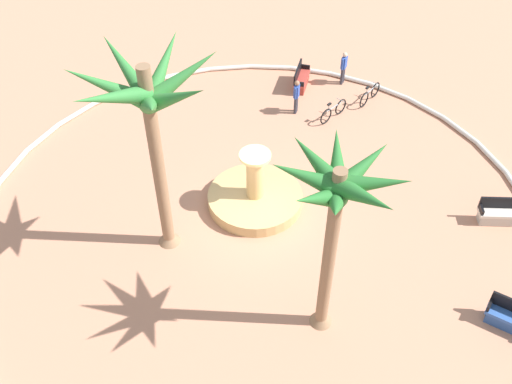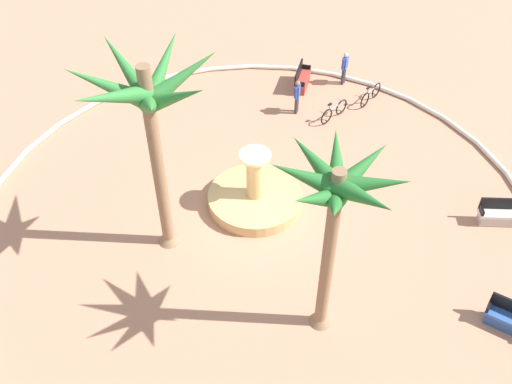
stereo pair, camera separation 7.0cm
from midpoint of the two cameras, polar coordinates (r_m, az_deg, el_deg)
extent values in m
plane|color=tan|center=(21.17, -0.06, -2.32)|extent=(80.00, 80.00, 0.00)
torus|color=silver|center=(21.10, -0.06, -2.13)|extent=(20.22, 20.22, 0.20)
cylinder|color=tan|center=(21.47, -0.18, -0.66)|extent=(3.49, 3.49, 0.45)
cylinder|color=teal|center=(21.49, -0.18, -0.73)|extent=(3.07, 3.07, 0.34)
cylinder|color=tan|center=(20.70, -0.19, 1.56)|extent=(0.63, 0.63, 1.79)
cylinder|color=#E0B370|center=(20.07, -0.19, 3.58)|extent=(1.12, 1.12, 0.12)
cylinder|color=#8E6B4C|center=(18.13, -9.69, 2.58)|extent=(0.40, 0.40, 6.99)
cone|color=#8E6B4C|center=(20.38, -8.62, -4.30)|extent=(0.77, 0.77, 0.50)
cone|color=#337F38|center=(17.18, -12.81, 11.87)|extent=(2.42, 0.73, 1.55)
cone|color=#337F38|center=(16.56, -14.54, 10.03)|extent=(1.72, 2.31, 1.63)
cone|color=#337F38|center=(15.82, -14.07, 8.94)|extent=(1.04, 2.49, 1.41)
cone|color=#337F38|center=(15.55, -10.46, 8.19)|extent=(2.38, 1.37, 1.70)
cone|color=#337F38|center=(15.81, -8.08, 9.13)|extent=(2.38, 1.36, 1.71)
cone|color=#337F38|center=(16.56, -7.34, 11.14)|extent=(1.09, 2.43, 1.64)
cone|color=#337F38|center=(17.15, -9.24, 12.00)|extent=(1.78, 2.24, 1.70)
cylinder|color=#8E6B4C|center=(15.97, 7.05, -6.26)|extent=(0.37, 0.37, 6.19)
cone|color=#8E6B4C|center=(18.22, 6.27, -12.02)|extent=(0.69, 0.69, 0.50)
cone|color=#28702D|center=(14.35, 5.74, 3.02)|extent=(1.84, 0.66, 1.05)
cone|color=#28702D|center=(13.95, 4.69, 1.54)|extent=(1.66, 1.70, 1.10)
cone|color=#28702D|center=(13.62, 5.87, -0.67)|extent=(0.77, 1.83, 1.34)
cone|color=#28702D|center=(13.51, 7.70, -1.37)|extent=(1.63, 1.66, 1.36)
cone|color=#28702D|center=(13.54, 10.48, -0.54)|extent=(1.84, 0.65, 1.02)
cone|color=#28702D|center=(13.92, 11.43, 0.85)|extent=(1.72, 1.63, 1.00)
cone|color=#28702D|center=(14.43, 10.31, 2.49)|extent=(0.66, 1.84, 1.13)
cone|color=#28702D|center=(14.57, 7.81, 3.21)|extent=(1.77, 1.55, 1.16)
cube|color=beige|center=(22.38, 22.83, -1.91)|extent=(1.37, 1.57, 0.12)
cube|color=black|center=(22.33, 22.90, -0.98)|extent=(1.04, 1.32, 0.50)
cube|color=#B6ADA0|center=(22.55, 22.65, -2.36)|extent=(1.26, 1.45, 0.39)
cube|color=black|center=(22.03, 21.11, -1.63)|extent=(0.41, 0.34, 0.24)
cube|color=#2B4E8F|center=(19.62, 23.59, -11.71)|extent=(1.53, 1.00, 0.39)
cube|color=black|center=(19.28, 21.81, -10.23)|extent=(0.25, 0.45, 0.24)
cube|color=#B73D33|center=(27.51, 4.45, 11.05)|extent=(1.42, 1.54, 0.12)
cube|color=black|center=(27.38, 4.04, 11.65)|extent=(1.10, 1.27, 0.50)
cube|color=#9C342B|center=(27.65, 4.42, 10.61)|extent=(1.30, 1.42, 0.39)
cube|color=black|center=(28.07, 4.76, 12.09)|extent=(0.39, 0.35, 0.24)
cube|color=black|center=(26.81, 4.16, 10.47)|extent=(0.39, 0.35, 0.24)
torus|color=black|center=(27.33, 11.53, 9.79)|extent=(0.26, 0.71, 0.72)
torus|color=black|center=(26.58, 10.46, 8.88)|extent=(0.26, 0.71, 0.72)
cylinder|color=#99999E|center=(26.82, 11.07, 9.75)|extent=(0.32, 0.93, 0.05)
cylinder|color=#99999E|center=(26.48, 10.73, 9.70)|extent=(0.04, 0.04, 0.30)
cube|color=black|center=(26.38, 10.78, 10.00)|extent=(0.15, 0.22, 0.06)
cylinder|color=#99999E|center=(27.10, 11.59, 10.38)|extent=(0.43, 0.15, 0.03)
torus|color=black|center=(25.97, 8.21, 8.27)|extent=(0.18, 0.72, 0.72)
torus|color=black|center=(25.31, 6.78, 7.37)|extent=(0.18, 0.72, 0.72)
cylinder|color=#99999E|center=(25.51, 7.55, 8.25)|extent=(0.21, 0.94, 0.05)
cylinder|color=#99999E|center=(25.19, 7.08, 8.21)|extent=(0.04, 0.04, 0.30)
cube|color=black|center=(25.09, 7.11, 8.53)|extent=(0.13, 0.21, 0.06)
cylinder|color=#99999E|center=(25.73, 8.22, 8.89)|extent=(0.44, 0.10, 0.03)
cylinder|color=#33333D|center=(28.05, 8.47, 11.31)|extent=(0.14, 0.14, 0.83)
cylinder|color=#33333D|center=(27.91, 8.34, 11.14)|extent=(0.14, 0.14, 0.83)
cube|color=#2D4CA5|center=(27.62, 8.55, 12.44)|extent=(0.33, 0.39, 0.56)
sphere|color=beige|center=(27.42, 8.64, 13.15)|extent=(0.22, 0.22, 0.22)
cylinder|color=#2D4CA5|center=(27.80, 8.72, 12.64)|extent=(0.09, 0.09, 0.53)
cylinder|color=#2D4CA5|center=(27.44, 8.39, 12.23)|extent=(0.09, 0.09, 0.53)
cylinder|color=#33333D|center=(25.90, 3.90, 8.67)|extent=(0.14, 0.14, 0.82)
cylinder|color=#33333D|center=(25.75, 3.80, 8.45)|extent=(0.14, 0.14, 0.82)
cube|color=#2D4CA5|center=(25.43, 3.92, 9.83)|extent=(0.37, 0.39, 0.56)
sphere|color=#9E7051|center=(25.21, 3.97, 10.59)|extent=(0.22, 0.22, 0.22)
cylinder|color=#2D4CA5|center=(25.61, 4.05, 10.09)|extent=(0.09, 0.09, 0.53)
cylinder|color=#2D4CA5|center=(25.26, 3.80, 9.57)|extent=(0.09, 0.09, 0.53)
camera|label=1|loc=(0.04, -90.10, -0.09)|focal=40.85mm
camera|label=2|loc=(0.04, 89.90, 0.09)|focal=40.85mm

